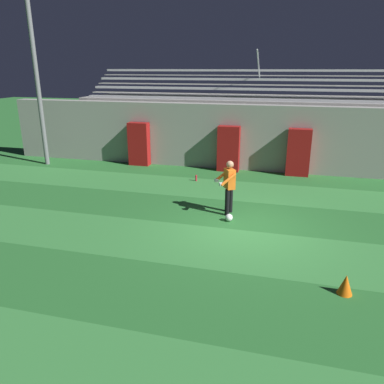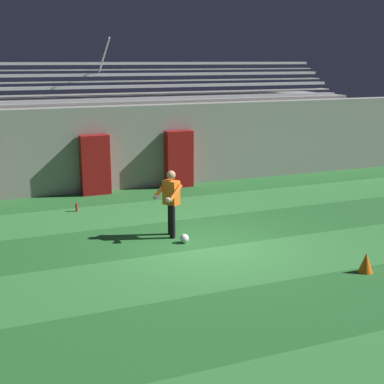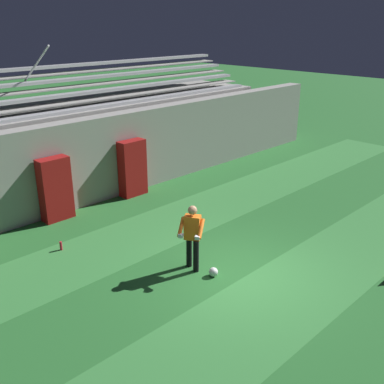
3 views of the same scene
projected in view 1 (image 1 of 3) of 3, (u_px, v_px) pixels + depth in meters
The scene contains 13 objects.
ground_plane at pixel (244, 228), 10.54m from camera, with size 80.00×80.00×0.00m, color #286B2D.
turf_stripe_mid at pixel (237, 249), 9.29m from camera, with size 28.00×2.32×0.01m, color #38843D.
turf_stripe_far at pixel (255, 192), 13.56m from camera, with size 28.00×2.32×0.01m, color #38843D.
back_wall at pixel (264, 138), 16.06m from camera, with size 24.00×0.60×2.80m, color #999691.
padding_pillar_gate_left at pixel (229, 149), 16.04m from camera, with size 0.93×0.44×1.94m, color maroon.
padding_pillar_gate_right at pixel (298, 153), 15.34m from camera, with size 0.93×0.44×1.94m, color maroon.
padding_pillar_far_left at pixel (139, 144), 17.03m from camera, with size 0.93×0.44×1.94m, color maroon.
bleacher_stand at pixel (268, 129), 17.85m from camera, with size 18.00×3.35×5.03m.
floodlight_pole at pixel (33, 46), 15.85m from camera, with size 0.90×0.36×8.14m.
goalkeeper at pixel (229, 184), 11.25m from camera, with size 0.71×0.74×1.67m.
soccer_ball at pixel (229, 218), 10.95m from camera, with size 0.22×0.22×0.22m, color white.
traffic_cone at pixel (346, 285), 7.39m from camera, with size 0.30×0.30×0.42m, color orange.
water_bottle at pixel (196, 178), 14.83m from camera, with size 0.07×0.07×0.24m, color red.
Camera 1 is at (1.04, -9.73, 4.29)m, focal length 35.00 mm.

